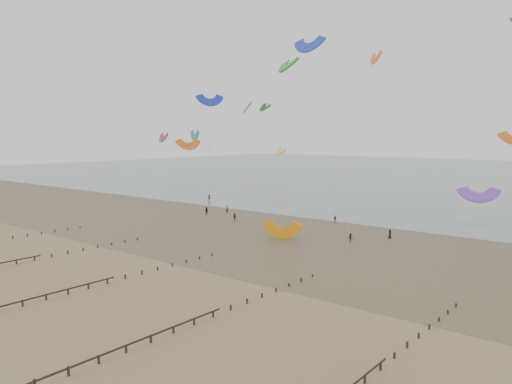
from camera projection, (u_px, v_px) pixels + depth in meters
ground at (130, 268)px, 68.74m from camera, size 500.00×500.00×0.00m
sea_and_shore at (262, 228)px, 97.85m from camera, size 500.00×665.00×0.03m
groynes at (2, 308)px, 51.49m from camera, size 72.16×50.16×1.00m
kitesurfer_lead at (227, 209)px, 116.19m from camera, size 0.82×0.75×1.88m
kitesurfers at (376, 228)px, 93.96m from camera, size 128.07×26.70×1.83m
grounded_kite at (281, 238)px, 88.19m from camera, size 7.43×6.44×3.49m
kites_airborne at (351, 121)px, 145.29m from camera, size 249.53×108.97×44.74m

